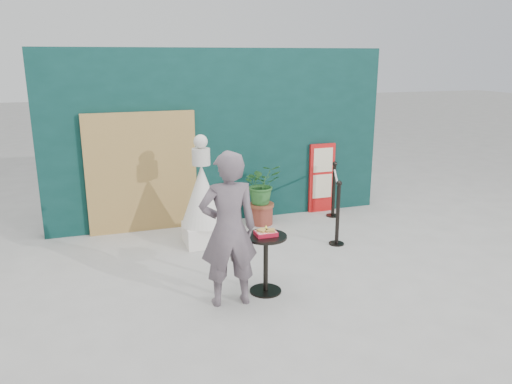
{
  "coord_description": "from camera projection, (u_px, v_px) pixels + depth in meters",
  "views": [
    {
      "loc": [
        -2.19,
        -5.27,
        2.87
      ],
      "look_at": [
        0.0,
        1.2,
        1.0
      ],
      "focal_mm": 35.0,
      "sensor_mm": 36.0,
      "label": 1
    }
  ],
  "objects": [
    {
      "name": "ground",
      "position": [
        287.0,
        293.0,
        6.25
      ],
      "size": [
        60.0,
        60.0,
        0.0
      ],
      "primitive_type": "plane",
      "color": "#ADAAA5",
      "rests_on": "ground"
    },
    {
      "name": "menu_board",
      "position": [
        322.0,
        178.0,
        9.36
      ],
      "size": [
        0.5,
        0.07,
        1.3
      ],
      "color": "red",
      "rests_on": "ground"
    },
    {
      "name": "back_wall",
      "position": [
        220.0,
        137.0,
        8.73
      ],
      "size": [
        6.0,
        0.3,
        3.0
      ],
      "primitive_type": "cube",
      "color": "#0A2E2A",
      "rests_on": "ground"
    },
    {
      "name": "statue",
      "position": [
        202.0,
        201.0,
        7.7
      ],
      "size": [
        0.68,
        0.68,
        1.74
      ],
      "color": "white",
      "rests_on": "ground"
    },
    {
      "name": "cafe_table",
      "position": [
        266.0,
        255.0,
        6.15
      ],
      "size": [
        0.52,
        0.52,
        0.75
      ],
      "color": "black",
      "rests_on": "ground"
    },
    {
      "name": "planter",
      "position": [
        262.0,
        189.0,
        8.65
      ],
      "size": [
        0.64,
        0.55,
        1.08
      ],
      "color": "brown",
      "rests_on": "ground"
    },
    {
      "name": "woman",
      "position": [
        228.0,
        230.0,
        5.76
      ],
      "size": [
        0.71,
        0.49,
        1.86
      ],
      "primitive_type": "imported",
      "rotation": [
        0.0,
        0.0,
        3.08
      ],
      "color": "#695A61",
      "rests_on": "ground"
    },
    {
      "name": "food_basket",
      "position": [
        266.0,
        232.0,
        6.08
      ],
      "size": [
        0.26,
        0.19,
        0.11
      ],
      "color": "red",
      "rests_on": "cafe_table"
    },
    {
      "name": "stanchion_barrier",
      "position": [
        336.0,
        201.0,
        8.42
      ],
      "size": [
        0.84,
        1.54,
        1.03
      ],
      "color": "black",
      "rests_on": "ground"
    },
    {
      "name": "bamboo_fence",
      "position": [
        142.0,
        173.0,
        8.23
      ],
      "size": [
        1.8,
        0.08,
        2.0
      ],
      "primitive_type": "cube",
      "color": "tan",
      "rests_on": "ground"
    }
  ]
}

